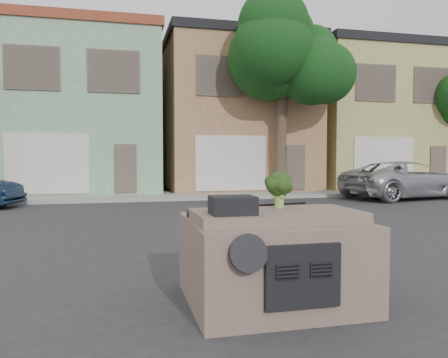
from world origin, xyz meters
name	(u,v)px	position (x,y,z in m)	size (l,w,h in m)	color
ground_plane	(217,249)	(0.00, 0.00, 0.00)	(120.00, 120.00, 0.00)	#303033
sidewalk	(163,196)	(0.00, 10.50, 0.07)	(40.00, 3.00, 0.15)	gray
townhouse_mint	(83,115)	(-3.50, 14.50, 3.77)	(7.20, 8.20, 7.55)	#82AC85
townhouse_tan	(231,118)	(4.00, 14.50, 3.77)	(7.20, 8.20, 7.55)	#9F7350
townhouse_beige	(359,121)	(11.50, 14.50, 3.77)	(7.20, 8.20, 7.55)	tan
silver_pickup	(406,199)	(9.77, 7.82, 0.00)	(2.56, 5.55, 1.54)	#B1B4B9
tree_near	(281,98)	(5.00, 9.80, 4.25)	(4.40, 4.00, 8.50)	#133F14
car_dashboard	(272,255)	(0.00, -3.00, 0.56)	(2.00, 1.80, 1.12)	#745D52
instrument_hump	(233,205)	(-0.58, -3.35, 1.22)	(0.48, 0.38, 0.20)	black
wiper_arm	(282,204)	(0.28, -2.62, 1.13)	(0.70, 0.03, 0.02)	black
broccoli	(279,189)	(0.13, -2.91, 1.35)	(0.38, 0.38, 0.46)	#1C3210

